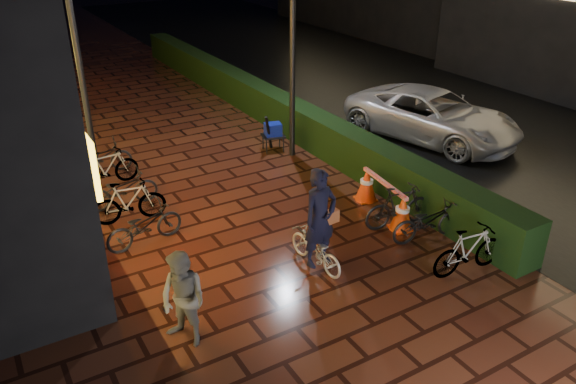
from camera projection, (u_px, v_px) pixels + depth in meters
ground at (317, 273)px, 10.22m from camera, size 80.00×80.00×0.00m
asphalt_road at (464, 114)px, 18.17m from camera, size 11.00×60.00×0.01m
hedge at (265, 103)px, 17.65m from camera, size 0.70×20.00×1.00m
bystander_person at (183, 300)px, 8.24m from camera, size 0.88×0.95×1.57m
van at (432, 115)px, 15.93m from camera, size 3.53×5.45×1.40m
lamp_post_hedge at (292, 44)px, 13.85m from camera, size 0.51×0.19×5.37m
lamp_post_sf at (76, 47)px, 12.96m from camera, size 0.54×0.20×5.63m
cyclist at (318, 233)px, 10.04m from camera, size 0.75×1.43×1.99m
traffic_barrier at (384, 198)px, 12.05m from camera, size 0.67×1.91×0.77m
cart_assembly at (273, 131)px, 15.17m from camera, size 0.74×0.62×1.12m
parked_bikes_storefront at (119, 187)px, 12.43m from camera, size 1.73×4.60×0.92m
parked_bikes_hedge at (430, 225)px, 10.90m from camera, size 1.78×2.57×0.92m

